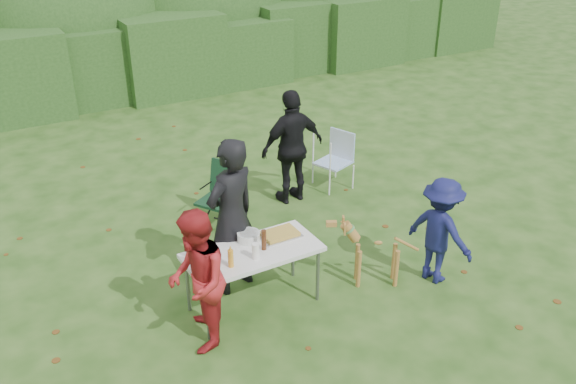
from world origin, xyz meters
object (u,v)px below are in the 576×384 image
person_red_jacket (197,281)px  child (440,231)px  mustard_bottle (231,258)px  beer_bottle (264,240)px  person_black_puffy (293,147)px  lawn_chair (333,160)px  person_cook (232,217)px  paper_towel_roll (194,248)px  dog (378,252)px  camping_chair (218,197)px  ketchup_bottle (215,256)px  folding_table (253,254)px

person_red_jacket → child: 2.95m
mustard_bottle → beer_bottle: (0.46, 0.12, 0.02)m
person_red_jacket → person_black_puffy: bearing=154.3°
lawn_chair → beer_bottle: beer_bottle is taller
person_cook → paper_towel_roll: 0.64m
child → beer_bottle: child is taller
dog → camping_chair: 2.44m
camping_chair → person_cook: bearing=40.9°
person_black_puffy → lawn_chair: bearing=-175.7°
child → beer_bottle: (-2.04, 0.59, 0.19)m
ketchup_bottle → person_black_puffy: bearing=43.8°
child → person_red_jacket: bearing=69.7°
dog → camping_chair: size_ratio=0.97×
mustard_bottle → ketchup_bottle: ketchup_bottle is taller
person_red_jacket → beer_bottle: (0.89, 0.24, 0.08)m
folding_table → beer_bottle: size_ratio=6.25×
person_red_jacket → child: bearing=104.3°
folding_table → mustard_bottle: size_ratio=7.50×
camping_chair → dog: bearing=84.5°
child → ketchup_bottle: size_ratio=6.10×
beer_bottle → paper_towel_roll: bearing=163.7°
person_red_jacket → dog: 2.28m
person_cook → camping_chair: 1.54m
beer_bottle → person_red_jacket: bearing=-164.9°
folding_table → dog: 1.54m
beer_bottle → person_cook: bearing=107.8°
person_cook → beer_bottle: (0.16, -0.49, -0.09)m
dog → ketchup_bottle: ketchup_bottle is taller
folding_table → ketchup_bottle: size_ratio=6.82×
lawn_chair → paper_towel_roll: paper_towel_roll is taller
folding_table → dog: (1.48, -0.34, -0.26)m
camping_chair → beer_bottle: size_ratio=3.85×
person_cook → lawn_chair: 3.07m
dog → person_cook: bearing=1.1°
dog → lawn_chair: 2.65m
folding_table → ketchup_bottle: 0.50m
person_cook → lawn_chair: size_ratio=2.15×
ketchup_bottle → beer_bottle: bearing=1.5°
folding_table → person_red_jacket: (-0.77, -0.28, 0.09)m
folding_table → paper_towel_roll: (-0.61, 0.17, 0.18)m
lawn_chair → mustard_bottle: mustard_bottle is taller
dog → lawn_chair: lawn_chair is taller
mustard_bottle → paper_towel_roll: size_ratio=0.77×
child → paper_towel_roll: size_ratio=5.16×
beer_bottle → dog: bearing=-12.6°
person_cook → mustard_bottle: 0.69m
folding_table → child: child is taller
paper_towel_roll → folding_table: bearing=-15.8°
child → lawn_chair: bearing=-20.4°
person_black_puffy → beer_bottle: bearing=51.2°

